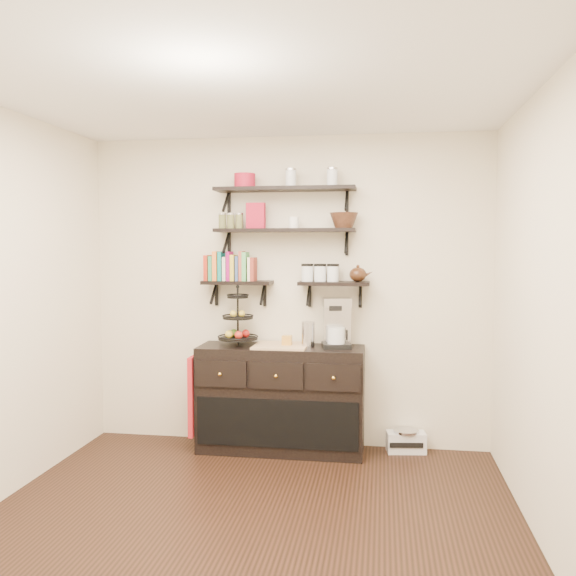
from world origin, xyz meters
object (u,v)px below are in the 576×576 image
(sideboard, at_px, (281,398))
(coffee_maker, at_px, (337,324))
(fruit_stand, at_px, (238,326))
(radio, at_px, (406,441))

(sideboard, bearing_deg, coffee_maker, 3.50)
(fruit_stand, relative_size, radio, 1.45)
(coffee_maker, relative_size, radio, 1.23)
(coffee_maker, xyz_separation_m, radio, (0.59, 0.09, -1.01))
(sideboard, relative_size, coffee_maker, 3.32)
(sideboard, bearing_deg, fruit_stand, 179.46)
(sideboard, relative_size, radio, 4.09)
(fruit_stand, bearing_deg, sideboard, -0.54)
(sideboard, height_order, coffee_maker, coffee_maker)
(fruit_stand, height_order, coffee_maker, fruit_stand)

